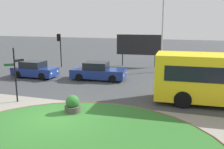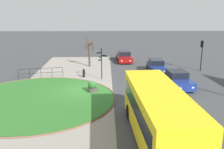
{
  "view_description": "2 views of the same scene",
  "coord_description": "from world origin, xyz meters",
  "px_view_note": "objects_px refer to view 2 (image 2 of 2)",
  "views": [
    {
      "loc": [
        6.36,
        -10.58,
        4.88
      ],
      "look_at": [
        2.28,
        2.05,
        2.04
      ],
      "focal_mm": 39.97,
      "sensor_mm": 36.0,
      "label": 1
    },
    {
      "loc": [
        21.76,
        2.12,
        7.32
      ],
      "look_at": [
        2.02,
        2.57,
        2.06
      ],
      "focal_mm": 40.46,
      "sensor_mm": 36.0,
      "label": 2
    }
  ],
  "objects_px": {
    "bus_yellow": "(158,114)",
    "street_tree_bare": "(89,51)",
    "car_near_lane": "(156,66)",
    "traffic_light_near": "(202,49)",
    "car_trailing": "(124,57)",
    "bollard_foreground": "(84,73)",
    "signpost_directional": "(101,61)",
    "planter_near_signpost": "(92,87)",
    "car_far_lane": "(177,79)"
  },
  "relations": [
    {
      "from": "car_trailing",
      "to": "planter_near_signpost",
      "type": "distance_m",
      "value": 13.9
    },
    {
      "from": "bus_yellow",
      "to": "traffic_light_near",
      "type": "relative_size",
      "value": 2.58
    },
    {
      "from": "bollard_foreground",
      "to": "street_tree_bare",
      "type": "height_order",
      "value": "street_tree_bare"
    },
    {
      "from": "bollard_foreground",
      "to": "street_tree_bare",
      "type": "xyz_separation_m",
      "value": [
        -5.23,
        0.27,
        1.45
      ]
    },
    {
      "from": "car_trailing",
      "to": "traffic_light_near",
      "type": "height_order",
      "value": "traffic_light_near"
    },
    {
      "from": "car_far_lane",
      "to": "street_tree_bare",
      "type": "xyz_separation_m",
      "value": [
        -8.68,
        -8.89,
        1.25
      ]
    },
    {
      "from": "bollard_foreground",
      "to": "car_near_lane",
      "type": "bearing_deg",
      "value": 105.11
    },
    {
      "from": "signpost_directional",
      "to": "planter_near_signpost",
      "type": "distance_m",
      "value": 4.47
    },
    {
      "from": "planter_near_signpost",
      "to": "signpost_directional",
      "type": "bearing_deg",
      "value": 169.77
    },
    {
      "from": "car_near_lane",
      "to": "street_tree_bare",
      "type": "distance_m",
      "value": 8.64
    },
    {
      "from": "car_near_lane",
      "to": "planter_near_signpost",
      "type": "height_order",
      "value": "car_near_lane"
    },
    {
      "from": "bollard_foreground",
      "to": "car_trailing",
      "type": "distance_m",
      "value": 9.68
    },
    {
      "from": "signpost_directional",
      "to": "car_trailing",
      "type": "distance_m",
      "value": 9.79
    },
    {
      "from": "bollard_foreground",
      "to": "street_tree_bare",
      "type": "bearing_deg",
      "value": 177.0
    },
    {
      "from": "signpost_directional",
      "to": "street_tree_bare",
      "type": "bearing_deg",
      "value": -164.93
    },
    {
      "from": "bus_yellow",
      "to": "car_trailing",
      "type": "distance_m",
      "value": 21.82
    },
    {
      "from": "street_tree_bare",
      "to": "planter_near_signpost",
      "type": "bearing_deg",
      "value": 5.01
    },
    {
      "from": "car_near_lane",
      "to": "car_trailing",
      "type": "height_order",
      "value": "car_near_lane"
    },
    {
      "from": "car_far_lane",
      "to": "traffic_light_near",
      "type": "xyz_separation_m",
      "value": [
        -6.17,
        4.49,
        1.94
      ]
    },
    {
      "from": "signpost_directional",
      "to": "bus_yellow",
      "type": "bearing_deg",
      "value": 14.94
    },
    {
      "from": "traffic_light_near",
      "to": "car_trailing",
      "type": "bearing_deg",
      "value": 58.4
    },
    {
      "from": "car_trailing",
      "to": "traffic_light_near",
      "type": "distance_m",
      "value": 10.55
    },
    {
      "from": "car_trailing",
      "to": "planter_near_signpost",
      "type": "xyz_separation_m",
      "value": [
        13.38,
        -3.75,
        -0.19
      ]
    },
    {
      "from": "car_near_lane",
      "to": "car_trailing",
      "type": "xyz_separation_m",
      "value": [
        -6.09,
        -3.35,
        -0.02
      ]
    },
    {
      "from": "bus_yellow",
      "to": "street_tree_bare",
      "type": "height_order",
      "value": "street_tree_bare"
    },
    {
      "from": "car_far_lane",
      "to": "bollard_foreground",
      "type": "bearing_deg",
      "value": -116.0
    },
    {
      "from": "car_far_lane",
      "to": "car_trailing",
      "type": "xyz_separation_m",
      "value": [
        -11.77,
        -4.24,
        -0.02
      ]
    },
    {
      "from": "signpost_directional",
      "to": "car_trailing",
      "type": "height_order",
      "value": "signpost_directional"
    },
    {
      "from": "car_far_lane",
      "to": "planter_near_signpost",
      "type": "bearing_deg",
      "value": -83.98
    },
    {
      "from": "traffic_light_near",
      "to": "street_tree_bare",
      "type": "bearing_deg",
      "value": 80.46
    },
    {
      "from": "bus_yellow",
      "to": "car_near_lane",
      "type": "relative_size",
      "value": 2.35
    },
    {
      "from": "car_trailing",
      "to": "street_tree_bare",
      "type": "distance_m",
      "value": 5.73
    },
    {
      "from": "planter_near_signpost",
      "to": "bollard_foreground",
      "type": "bearing_deg",
      "value": -166.91
    },
    {
      "from": "car_near_lane",
      "to": "street_tree_bare",
      "type": "xyz_separation_m",
      "value": [
        -3.0,
        -8.0,
        1.26
      ]
    },
    {
      "from": "street_tree_bare",
      "to": "car_trailing",
      "type": "bearing_deg",
      "value": 123.57
    },
    {
      "from": "bus_yellow",
      "to": "street_tree_bare",
      "type": "relative_size",
      "value": 2.35
    },
    {
      "from": "car_near_lane",
      "to": "street_tree_bare",
      "type": "bearing_deg",
      "value": -110.71
    },
    {
      "from": "car_near_lane",
      "to": "car_trailing",
      "type": "bearing_deg",
      "value": -151.37
    },
    {
      "from": "signpost_directional",
      "to": "car_near_lane",
      "type": "distance_m",
      "value": 7.19
    },
    {
      "from": "bus_yellow",
      "to": "planter_near_signpost",
      "type": "relative_size",
      "value": 8.85
    },
    {
      "from": "traffic_light_near",
      "to": "planter_near_signpost",
      "type": "bearing_deg",
      "value": 123.04
    },
    {
      "from": "bus_yellow",
      "to": "car_far_lane",
      "type": "bearing_deg",
      "value": -24.23
    },
    {
      "from": "car_trailing",
      "to": "planter_near_signpost",
      "type": "relative_size",
      "value": 4.48
    },
    {
      "from": "bus_yellow",
      "to": "car_near_lane",
      "type": "height_order",
      "value": "bus_yellow"
    },
    {
      "from": "bus_yellow",
      "to": "car_trailing",
      "type": "height_order",
      "value": "bus_yellow"
    },
    {
      "from": "car_near_lane",
      "to": "street_tree_bare",
      "type": "height_order",
      "value": "street_tree_bare"
    },
    {
      "from": "bollard_foreground",
      "to": "traffic_light_near",
      "type": "bearing_deg",
      "value": 101.28
    },
    {
      "from": "car_trailing",
      "to": "car_far_lane",
      "type": "bearing_deg",
      "value": 17.29
    },
    {
      "from": "car_near_lane",
      "to": "planter_near_signpost",
      "type": "bearing_deg",
      "value": -44.38
    },
    {
      "from": "car_far_lane",
      "to": "car_trailing",
      "type": "relative_size",
      "value": 1.01
    }
  ]
}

